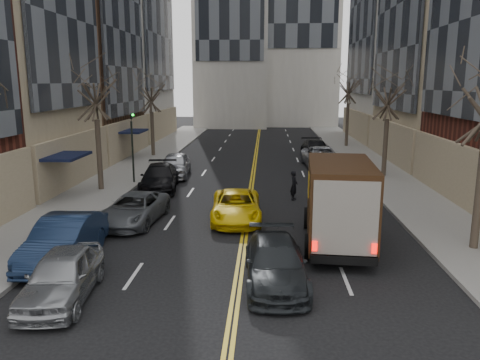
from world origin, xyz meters
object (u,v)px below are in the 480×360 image
object	(u,v)px
ups_truck	(338,203)
pedestrian	(294,186)
taxi	(236,206)
observer_sedan	(275,263)

from	to	relation	value
ups_truck	pedestrian	bearing A→B (deg)	104.56
taxi	pedestrian	world-z (taller)	pedestrian
observer_sedan	taxi	bearing A→B (deg)	100.92
observer_sedan	taxi	xyz separation A→B (m)	(-1.69, 6.88, -0.01)
ups_truck	pedestrian	size ratio (longest dim) A/B	3.95
ups_truck	taxi	xyz separation A→B (m)	(-4.19, 3.11, -1.04)
taxi	pedestrian	bearing A→B (deg)	50.64
pedestrian	taxi	bearing A→B (deg)	159.64
observer_sedan	pedestrian	xyz separation A→B (m)	(1.21, 10.88, 0.12)
taxi	pedestrian	size ratio (longest dim) A/B	3.01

